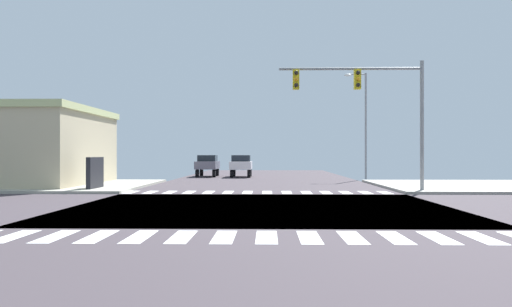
% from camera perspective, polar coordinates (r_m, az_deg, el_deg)
% --- Properties ---
extents(ground, '(90.00, 90.00, 0.05)m').
position_cam_1_polar(ground, '(19.76, 0.47, -5.82)').
color(ground, '#3C343A').
extents(sidewalk_corner_ne, '(12.00, 12.00, 0.14)m').
position_cam_1_polar(sidewalk_corner_ne, '(34.17, 23.16, -3.24)').
color(sidewalk_corner_ne, '#A09B91').
rests_on(sidewalk_corner_ne, ground).
extents(sidewalk_corner_nw, '(12.00, 12.00, 0.14)m').
position_cam_1_polar(sidewalk_corner_nw, '(34.38, -21.49, -3.22)').
color(sidewalk_corner_nw, '#A4A193').
rests_on(sidewalk_corner_nw, ground).
extents(crosswalk_near, '(13.50, 2.00, 0.01)m').
position_cam_1_polar(crosswalk_near, '(12.52, -1.16, -9.01)').
color(crosswalk_near, white).
rests_on(crosswalk_near, ground).
extents(crosswalk_far, '(13.50, 2.00, 0.01)m').
position_cam_1_polar(crosswalk_far, '(27.03, 0.15, -4.22)').
color(crosswalk_far, white).
rests_on(crosswalk_far, ground).
extents(traffic_signal_mast, '(7.39, 0.55, 6.73)m').
position_cam_1_polar(traffic_signal_mast, '(27.61, 11.84, 6.25)').
color(traffic_signal_mast, gray).
rests_on(traffic_signal_mast, ground).
extents(street_lamp, '(1.78, 0.32, 8.33)m').
position_cam_1_polar(street_lamp, '(42.20, 11.47, 4.00)').
color(street_lamp, gray).
rests_on(street_lamp, ground).
extents(sedan_nearside_1, '(1.80, 4.30, 1.88)m').
position_cam_1_polar(sedan_nearside_1, '(45.40, -1.61, -1.14)').
color(sedan_nearside_1, black).
rests_on(sedan_nearside_1, ground).
extents(sedan_middle_4, '(1.80, 4.30, 1.88)m').
position_cam_1_polar(sedan_middle_4, '(46.47, -5.26, -1.12)').
color(sedan_middle_4, black).
rests_on(sedan_middle_4, ground).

